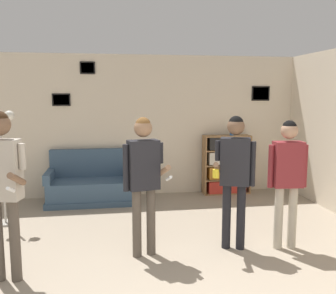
# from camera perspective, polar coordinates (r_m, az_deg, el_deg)

# --- Properties ---
(wall_back) EXTENTS (8.49, 0.08, 2.70)m
(wall_back) POSITION_cam_1_polar(r_m,az_deg,el_deg) (7.27, -3.98, 3.26)
(wall_back) COLOR beige
(wall_back) RESTS_ON ground_plane
(couch) EXTENTS (1.53, 0.80, 0.94)m
(couch) POSITION_cam_1_polar(r_m,az_deg,el_deg) (7.01, -11.77, -5.76)
(couch) COLOR #3D5670
(couch) RESTS_ON ground_plane
(bookshelf) EXTENTS (0.93, 0.30, 1.16)m
(bookshelf) POSITION_cam_1_polar(r_m,az_deg,el_deg) (7.49, 8.88, -2.67)
(bookshelf) COLOR olive
(bookshelf) RESTS_ON ground_plane
(floor_lamp) EXTENTS (0.43, 0.28, 1.72)m
(floor_lamp) POSITION_cam_1_polar(r_m,az_deg,el_deg) (6.05, -24.06, -0.53)
(floor_lamp) COLOR #ADA89E
(floor_lamp) RESTS_ON ground_plane
(person_player_foreground_left) EXTENTS (0.49, 0.53, 1.79)m
(person_player_foreground_left) POSITION_cam_1_polar(r_m,az_deg,el_deg) (4.18, -23.94, -4.24)
(person_player_foreground_left) COLOR brown
(person_player_foreground_left) RESTS_ON ground_plane
(person_player_foreground_center) EXTENTS (0.55, 0.43, 1.69)m
(person_player_foreground_center) POSITION_cam_1_polar(r_m,az_deg,el_deg) (4.46, -3.75, -3.79)
(person_player_foreground_center) COLOR brown
(person_player_foreground_center) RESTS_ON ground_plane
(person_watcher_holding_cup) EXTENTS (0.57, 0.38, 1.70)m
(person_watcher_holding_cup) POSITION_cam_1_polar(r_m,az_deg,el_deg) (4.73, 10.14, -3.20)
(person_watcher_holding_cup) COLOR black
(person_watcher_holding_cup) RESTS_ON ground_plane
(person_spectator_near_bookshelf) EXTENTS (0.50, 0.23, 1.64)m
(person_spectator_near_bookshelf) POSITION_cam_1_polar(r_m,az_deg,el_deg) (4.91, 17.75, -3.55)
(person_spectator_near_bookshelf) COLOR #B7AD99
(person_spectator_near_bookshelf) RESTS_ON ground_plane
(drinking_cup) EXTENTS (0.08, 0.08, 0.10)m
(drinking_cup) POSITION_cam_1_polar(r_m,az_deg,el_deg) (7.43, 9.70, 2.18)
(drinking_cup) COLOR blue
(drinking_cup) RESTS_ON bookshelf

